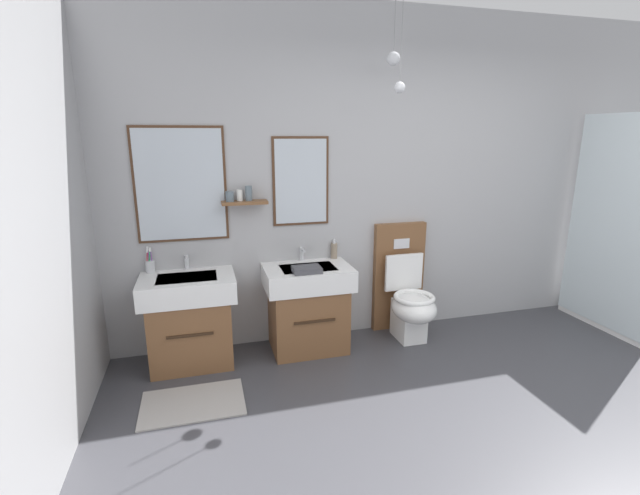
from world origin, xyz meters
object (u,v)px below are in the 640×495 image
Objects in this scene: vanity_sink_left at (190,317)px; toothbrush_cup at (150,265)px; toilet at (406,295)px; vanity_sink_right at (308,305)px; folded_hand_towel at (307,270)px; shower_tray at (630,285)px; soap_dispenser at (334,250)px.

toothbrush_cup reaches higher than vanity_sink_left.
toilet is at bearing -4.32° from toothbrush_cup.
vanity_sink_right is 0.39m from folded_hand_towel.
vanity_sink_left is 0.37× the size of shower_tray.
shower_tray is (3.04, -0.35, 0.01)m from vanity_sink_right.
folded_hand_towel is at bearing 176.32° from shower_tray.
vanity_sink_left is 3.28× the size of folded_hand_towel.
soap_dispenser is 2.83m from shower_tray.
toilet is at bearing 0.31° from vanity_sink_left.
vanity_sink_right is 3.52× the size of toothbrush_cup.
toilet reaches higher than toothbrush_cup.
shower_tray is (2.75, -0.53, -0.40)m from soap_dispenser.
toilet is 5.90× the size of soap_dispenser.
vanity_sink_right is at bearing -147.57° from soap_dispenser.
vanity_sink_left is at bearing 170.62° from folded_hand_towel.
toilet is 0.77m from soap_dispenser.
folded_hand_towel is 0.11× the size of shower_tray.
soap_dispenser is at bearing 164.62° from toilet.
folded_hand_towel is (-0.95, -0.16, 0.37)m from toilet.
shower_tray reaches higher than vanity_sink_left.
vanity_sink_left is 1.00× the size of vanity_sink_right.
vanity_sink_right is at bearing 75.04° from folded_hand_towel.
toothbrush_cup is at bearing 164.82° from folded_hand_towel.
vanity_sink_left is 3.52× the size of toothbrush_cup.
vanity_sink_left is 0.72× the size of toilet.
toilet reaches higher than vanity_sink_right.
toilet reaches higher than folded_hand_towel.
toothbrush_cup is 1.22m from folded_hand_towel.
shower_tray is at bearing -3.68° from folded_hand_towel.
shower_tray reaches higher than soap_dispenser.
toilet is 2.17m from toothbrush_cup.
vanity_sink_right is 0.53m from soap_dispenser.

